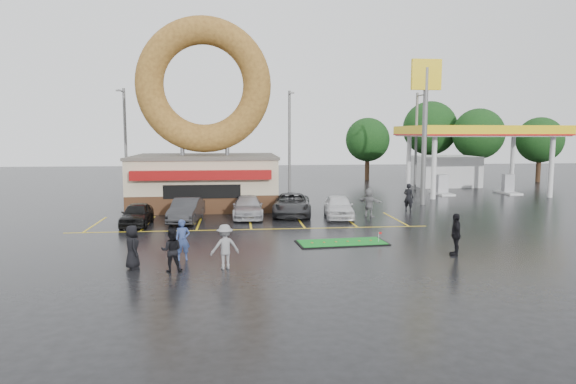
{
  "coord_description": "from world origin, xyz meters",
  "views": [
    {
      "loc": [
        -0.87,
        -24.55,
        5.3
      ],
      "look_at": [
        1.92,
        2.19,
        2.2
      ],
      "focal_mm": 32.0,
      "sensor_mm": 36.0,
      "label": 1
    }
  ],
  "objects": [
    {
      "name": "putting_green",
      "position": [
        4.24,
        -0.62,
        0.03
      ],
      "size": [
        4.46,
        2.22,
        0.54
      ],
      "color": "black",
      "rests_on": "ground"
    },
    {
      "name": "person_blue",
      "position": [
        -3.07,
        -3.16,
        0.86
      ],
      "size": [
        0.69,
        0.52,
        1.72
      ],
      "primitive_type": "imported",
      "rotation": [
        0.0,
        0.0,
        0.19
      ],
      "color": "navy",
      "rests_on": "ground"
    },
    {
      "name": "streetlight_right",
      "position": [
        16.0,
        21.92,
        4.78
      ],
      "size": [
        0.4,
        2.21,
        9.0
      ],
      "color": "slate",
      "rests_on": "ground"
    },
    {
      "name": "tree_far_c",
      "position": [
        22.0,
        34.0,
        5.84
      ],
      "size": [
        6.3,
        6.3,
        9.0
      ],
      "color": "#332114",
      "rests_on": "ground"
    },
    {
      "name": "tree_far_b",
      "position": [
        32.0,
        28.0,
        4.53
      ],
      "size": [
        4.9,
        4.9,
        7.0
      ],
      "color": "#332114",
      "rests_on": "ground"
    },
    {
      "name": "shell_sign",
      "position": [
        13.0,
        12.0,
        7.38
      ],
      "size": [
        2.2,
        0.36,
        10.6
      ],
      "color": "slate",
      "rests_on": "ground"
    },
    {
      "name": "car_dgrey",
      "position": [
        -3.77,
        6.18,
        0.72
      ],
      "size": [
        2.0,
        4.49,
        1.43
      ],
      "primitive_type": "imported",
      "rotation": [
        0.0,
        0.0,
        -0.11
      ],
      "color": "#29292B",
      "rests_on": "ground"
    },
    {
      "name": "dumpster",
      "position": [
        -7.5,
        13.41,
        0.65
      ],
      "size": [
        2.03,
        1.59,
        1.3
      ],
      "primitive_type": "cube",
      "rotation": [
        0.0,
        0.0,
        -0.24
      ],
      "color": "#1A3F18",
      "rests_on": "ground"
    },
    {
      "name": "person_bystander",
      "position": [
        -4.89,
        -4.36,
        0.86
      ],
      "size": [
        0.82,
        0.99,
        1.73
      ],
      "primitive_type": "imported",
      "rotation": [
        0.0,
        0.0,
        1.94
      ],
      "color": "black",
      "rests_on": "ground"
    },
    {
      "name": "gas_station",
      "position": [
        20.0,
        20.94,
        3.7
      ],
      "size": [
        12.3,
        13.65,
        5.9
      ],
      "color": "silver",
      "rests_on": "ground"
    },
    {
      "name": "donut_shop",
      "position": [
        -3.0,
        12.97,
        4.46
      ],
      "size": [
        10.2,
        8.7,
        13.5
      ],
      "color": "#472B19",
      "rests_on": "ground"
    },
    {
      "name": "streetlight_left",
      "position": [
        -10.0,
        19.92,
        4.78
      ],
      "size": [
        0.4,
        2.21,
        9.0
      ],
      "color": "slate",
      "rests_on": "ground"
    },
    {
      "name": "person_hoodie",
      "position": [
        -1.29,
        -4.73,
        0.88
      ],
      "size": [
        1.27,
        0.94,
        1.76
      ],
      "primitive_type": "imported",
      "rotation": [
        0.0,
        0.0,
        3.42
      ],
      "color": "gray",
      "rests_on": "ground"
    },
    {
      "name": "person_cameraman",
      "position": [
        8.65,
        -3.52,
        0.92
      ],
      "size": [
        0.7,
        1.16,
        1.84
      ],
      "primitive_type": "imported",
      "rotation": [
        0.0,
        0.0,
        -1.82
      ],
      "color": "black",
      "rests_on": "ground"
    },
    {
      "name": "person_blackjkt",
      "position": [
        -3.32,
        -4.93,
        0.83
      ],
      "size": [
        0.82,
        0.65,
        1.66
      ],
      "primitive_type": "imported",
      "rotation": [
        0.0,
        0.0,
        3.16
      ],
      "color": "black",
      "rests_on": "ground"
    },
    {
      "name": "tree_far_d",
      "position": [
        14.0,
        32.0,
        4.53
      ],
      "size": [
        4.9,
        4.9,
        7.0
      ],
      "color": "#332114",
      "rests_on": "ground"
    },
    {
      "name": "person_walker_far",
      "position": [
        10.85,
        8.95,
        0.95
      ],
      "size": [
        0.82,
        0.81,
        1.9
      ],
      "primitive_type": "imported",
      "rotation": [
        0.0,
        0.0,
        2.38
      ],
      "color": "black",
      "rests_on": "ground"
    },
    {
      "name": "car_black",
      "position": [
        -6.51,
        5.35,
        0.65
      ],
      "size": [
        1.55,
        3.83,
        1.3
      ],
      "primitive_type": "imported",
      "rotation": [
        0.0,
        0.0,
        -0.0
      ],
      "color": "black",
      "rests_on": "ground"
    },
    {
      "name": "car_white",
      "position": [
        5.57,
        6.72,
        0.72
      ],
      "size": [
        2.15,
        4.4,
        1.45
      ],
      "primitive_type": "imported",
      "rotation": [
        0.0,
        0.0,
        -0.11
      ],
      "color": "silver",
      "rests_on": "ground"
    },
    {
      "name": "streetlight_mid",
      "position": [
        4.0,
        20.92,
        4.78
      ],
      "size": [
        0.4,
        2.21,
        9.0
      ],
      "color": "slate",
      "rests_on": "ground"
    },
    {
      "name": "tree_far_a",
      "position": [
        26.0,
        30.0,
        5.18
      ],
      "size": [
        5.6,
        5.6,
        8.0
      ],
      "color": "#332114",
      "rests_on": "ground"
    },
    {
      "name": "car_silver",
      "position": [
        -0.09,
        7.52,
        0.66
      ],
      "size": [
        1.94,
        4.6,
        1.33
      ],
      "primitive_type": "imported",
      "rotation": [
        0.0,
        0.0,
        -0.02
      ],
      "color": "#A7A6AC",
      "rests_on": "ground"
    },
    {
      "name": "ground",
      "position": [
        0.0,
        0.0,
        0.0
      ],
      "size": [
        120.0,
        120.0,
        0.0
      ],
      "primitive_type": "plane",
      "color": "black",
      "rests_on": "ground"
    },
    {
      "name": "person_walker_near",
      "position": [
        7.6,
        6.99,
        0.91
      ],
      "size": [
        1.52,
        1.62,
        1.82
      ],
      "primitive_type": "imported",
      "rotation": [
        0.0,
        0.0,
        2.3
      ],
      "color": "gray",
      "rests_on": "ground"
    },
    {
      "name": "car_grey",
      "position": [
        2.76,
        8.0,
        0.72
      ],
      "size": [
        2.93,
        5.38,
        1.43
      ],
      "primitive_type": "imported",
      "rotation": [
        0.0,
        0.0,
        -0.11
      ],
      "color": "#2C2C2E",
      "rests_on": "ground"
    }
  ]
}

